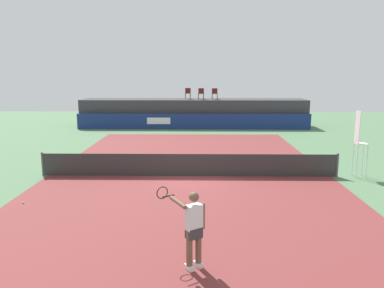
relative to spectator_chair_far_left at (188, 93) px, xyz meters
The scene contains 13 objects.
ground_plane 12.78m from the spectator_chair_far_left, 87.78° to the right, with size 48.00×48.00×0.00m, color #4C704C.
court_inner 15.72m from the spectator_chair_far_left, 88.21° to the right, with size 12.00×22.00×0.00m, color maroon.
sponsor_wall 2.92m from the spectator_chair_far_left, 76.62° to the right, with size 18.00×0.22×1.20m.
spectator_platform 1.68m from the spectator_chair_far_left, 20.72° to the right, with size 18.00×2.80×2.20m, color #38383D.
spectator_chair_far_left is the anchor object (origin of this frame).
spectator_chair_left 1.13m from the spectator_chair_far_left, 17.77° to the right, with size 0.46×0.46×0.89m.
spectator_chair_center 2.21m from the spectator_chair_far_left, 11.84° to the right, with size 0.48×0.48×0.89m.
umpire_chair 17.24m from the spectator_chair_far_left, 64.18° to the right, with size 0.45×0.45×2.76m.
tennis_net 15.65m from the spectator_chair_far_left, 88.21° to the right, with size 12.40×0.02×0.95m, color #2D2D2D.
net_post_near 16.65m from the spectator_chair_far_left, 110.27° to the right, with size 0.10×0.10×1.00m, color #4C4C51.
net_post_far 17.01m from the spectator_chair_far_left, 66.65° to the right, with size 0.10×0.10×1.00m, color #4C4C51.
tennis_player 23.20m from the spectator_chair_far_left, 88.11° to the right, with size 1.13×0.98×1.77m.
tennis_ball 19.85m from the spectator_chair_far_left, 104.60° to the right, with size 0.07×0.07×0.07m, color #D8EA33.
Camera 1 is at (0.40, -15.46, 4.29)m, focal length 35.40 mm.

